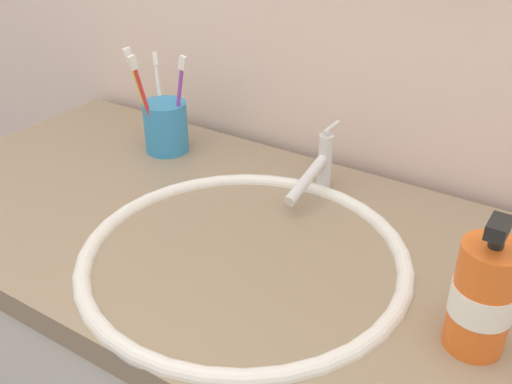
% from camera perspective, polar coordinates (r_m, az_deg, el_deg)
% --- Properties ---
extents(sink_basin, '(0.46, 0.46, 0.12)m').
position_cam_1_polar(sink_basin, '(0.85, -1.11, -8.74)').
color(sink_basin, white).
rests_on(sink_basin, vanity_counter).
extents(faucet, '(0.02, 0.16, 0.11)m').
position_cam_1_polar(faucet, '(0.95, 6.07, 2.45)').
color(faucet, silver).
rests_on(faucet, sink_basin).
extents(toothbrush_cup, '(0.08, 0.08, 0.09)m').
position_cam_1_polar(toothbrush_cup, '(1.11, -8.73, 6.27)').
color(toothbrush_cup, '#338CCC').
rests_on(toothbrush_cup, vanity_counter).
extents(toothbrush_yellow, '(0.04, 0.05, 0.20)m').
position_cam_1_polar(toothbrush_yellow, '(1.07, -11.02, 9.20)').
color(toothbrush_yellow, yellow).
rests_on(toothbrush_yellow, toothbrush_cup).
extents(toothbrush_red, '(0.03, 0.05, 0.19)m').
position_cam_1_polar(toothbrush_red, '(1.06, -10.76, 8.77)').
color(toothbrush_red, red).
rests_on(toothbrush_red, toothbrush_cup).
extents(toothbrush_white, '(0.05, 0.04, 0.17)m').
position_cam_1_polar(toothbrush_white, '(1.13, -9.39, 9.55)').
color(toothbrush_white, white).
rests_on(toothbrush_white, toothbrush_cup).
extents(toothbrush_purple, '(0.04, 0.01, 0.18)m').
position_cam_1_polar(toothbrush_purple, '(1.07, -7.50, 9.00)').
color(toothbrush_purple, purple).
rests_on(toothbrush_purple, toothbrush_cup).
extents(soap_dispenser, '(0.07, 0.07, 0.17)m').
position_cam_1_polar(soap_dispenser, '(0.69, 21.16, -9.46)').
color(soap_dispenser, orange).
rests_on(soap_dispenser, vanity_counter).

